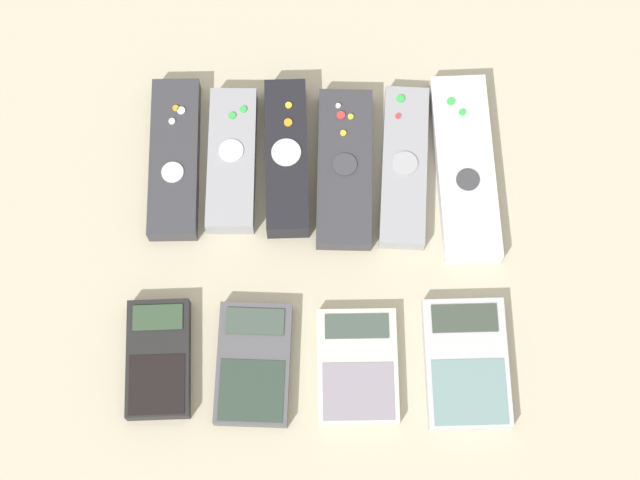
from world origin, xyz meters
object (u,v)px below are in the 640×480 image
remote_2 (287,158)px  remote_5 (465,168)px  remote_1 (232,160)px  calculator_0 (158,359)px  calculator_1 (253,364)px  remote_3 (345,169)px  remote_0 (175,159)px  remote_4 (404,167)px  calculator_3 (466,364)px  calculator_2 (357,366)px

remote_2 → remote_5: 0.18m
remote_1 → calculator_0: remote_1 is taller
calculator_1 → remote_3: bearing=68.2°
remote_0 → remote_4: bearing=-2.9°
remote_0 → remote_3: bearing=-4.5°
remote_3 → calculator_3: size_ratio=1.31×
remote_5 → calculator_1: bearing=-138.7°
remote_5 → remote_3: bearing=178.0°
calculator_1 → calculator_3: size_ratio=0.92×
remote_2 → remote_4: bearing=-5.6°
remote_5 → calculator_0: 0.37m
calculator_1 → calculator_2: size_ratio=1.05×
remote_2 → calculator_3: size_ratio=1.28×
calculator_3 → remote_3: bearing=118.4°
remote_1 → calculator_1: bearing=-82.7°
remote_0 → calculator_1: 0.23m
remote_0 → calculator_3: remote_0 is taller
calculator_1 → remote_5: bearing=45.8°
calculator_3 → remote_5: bearing=86.5°
remote_4 → calculator_1: bearing=-123.0°
remote_5 → remote_1: bearing=175.6°
calculator_3 → remote_1: bearing=136.2°
remote_1 → calculator_0: (-0.06, -0.21, -0.00)m
calculator_0 → calculator_1: 0.09m
remote_4 → calculator_2: bearing=-100.4°
remote_3 → remote_2: bearing=171.1°
calculator_3 → remote_0: bearing=142.3°
remote_0 → calculator_1: bearing=-69.1°
remote_3 → calculator_1: bearing=-112.5°
remote_0 → calculator_0: (-0.00, -0.21, -0.00)m
remote_1 → remote_2: remote_2 is taller
calculator_2 → calculator_1: bearing=178.0°
remote_1 → remote_5: 0.24m
calculator_0 → calculator_2: 0.19m
remote_0 → remote_1: bearing=-2.9°
remote_4 → calculator_3: remote_4 is taller
remote_1 → calculator_2: 0.25m
remote_3 → remote_4: remote_3 is taller
remote_4 → calculator_3: size_ratio=1.34×
calculator_0 → calculator_1: bearing=-5.1°
remote_4 → remote_1: bearing=-178.8°
remote_5 → calculator_1: (-0.21, -0.21, -0.00)m
remote_1 → remote_4: bearing=-1.8°
remote_0 → calculator_3: 0.36m
calculator_0 → remote_1: bearing=70.3°
remote_1 → remote_3: bearing=-4.0°
calculator_0 → remote_3: bearing=45.5°
remote_1 → calculator_1: size_ratio=1.28×
remote_5 → remote_0: bearing=175.6°
remote_2 → calculator_2: bearing=-73.6°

